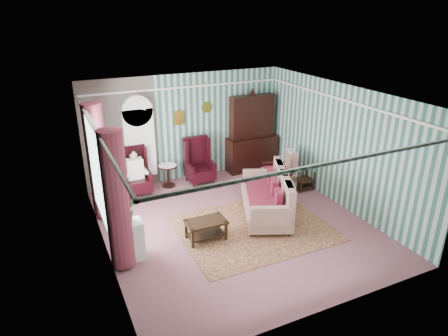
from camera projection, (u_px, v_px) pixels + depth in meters
name	position (u px, v px, depth m)	size (l,w,h in m)	color
floor	(235.00, 225.00, 8.87)	(6.00, 6.00, 0.00)	#804B56
room_shell	(205.00, 141.00, 8.02)	(5.53, 6.02, 2.91)	#335E56
bookcase	(140.00, 148.00, 10.30)	(0.80, 0.28, 2.24)	white
dresser_hutch	(252.00, 131.00, 11.45)	(1.50, 0.56, 2.36)	black
wingback_left	(135.00, 172.00, 10.06)	(0.76, 0.80, 1.25)	black
wingback_right	(200.00, 161.00, 10.75)	(0.76, 0.80, 1.25)	black
seated_woman	(135.00, 173.00, 10.07)	(0.44, 0.40, 1.18)	beige
round_side_table	(168.00, 176.00, 10.66)	(0.50, 0.50, 0.60)	black
nest_table	(304.00, 180.00, 10.49)	(0.45, 0.38, 0.54)	black
plant_stand	(129.00, 241.00, 7.53)	(0.55, 0.35, 0.80)	silver
rug	(253.00, 228.00, 8.73)	(3.20, 2.60, 0.01)	#4E1E1A
sofa	(266.00, 195.00, 9.13)	(2.14, 1.05, 1.01)	#BDB792
floral_armchair	(278.00, 173.00, 10.49)	(0.86, 0.76, 0.88)	beige
coffee_table	(206.00, 230.00, 8.25)	(0.83, 0.50, 0.43)	black
potted_plant_a	(124.00, 217.00, 7.19)	(0.35, 0.31, 0.39)	#1B5119
potted_plant_b	(129.00, 210.00, 7.39)	(0.24, 0.19, 0.43)	#27571B
potted_plant_c	(124.00, 210.00, 7.36)	(0.24, 0.24, 0.43)	#2A591C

